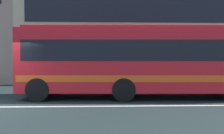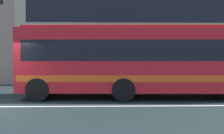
{
  "view_description": "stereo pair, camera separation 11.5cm",
  "coord_description": "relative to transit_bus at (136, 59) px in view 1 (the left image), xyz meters",
  "views": [
    {
      "loc": [
        4.32,
        -8.48,
        1.69
      ],
      "look_at": [
        4.7,
        1.89,
        1.45
      ],
      "focal_mm": 35.99,
      "sensor_mm": 36.0,
      "label": 1
    },
    {
      "loc": [
        4.44,
        -8.49,
        1.69
      ],
      "look_at": [
        4.7,
        1.89,
        1.45
      ],
      "focal_mm": 35.99,
      "sensor_mm": 36.0,
      "label": 2
    }
  ],
  "objects": [
    {
      "name": "transit_bus",
      "position": [
        0.0,
        0.0,
        0.0
      ],
      "size": [
        10.69,
        2.98,
        3.27
      ],
      "color": "red",
      "rests_on": "ground_plane"
    },
    {
      "name": "apartment_block_right",
      "position": [
        2.2,
        11.99,
        3.03
      ],
      "size": [
        20.76,
        11.68,
        9.67
      ],
      "color": "#C3B791",
      "rests_on": "ground_plane"
    }
  ]
}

